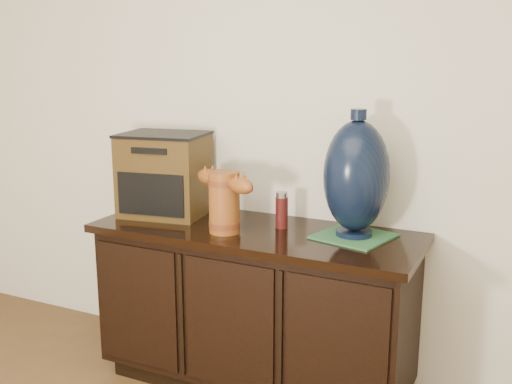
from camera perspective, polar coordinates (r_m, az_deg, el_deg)
The scene contains 6 objects.
sideboard at distance 2.78m, azimuth -0.09°, elevation -10.84°, with size 1.46×0.56×0.75m.
terracotta_vessel at distance 2.57m, azimuth -3.03°, elevation -0.61°, with size 0.37×0.22×0.27m.
tv_radio at distance 2.89m, azimuth -8.70°, elevation 1.69°, with size 0.43×0.37×0.39m.
green_mat at distance 2.57m, azimuth 9.31°, elevation -4.16°, with size 0.28×0.28×0.01m, color #2C6338.
lamp_base at distance 2.51m, azimuth 9.52°, elevation 1.45°, with size 0.33×0.33×0.53m.
spray_can at distance 2.65m, azimuth 2.46°, elevation -1.75°, with size 0.06×0.06×0.16m.
Camera 1 is at (1.10, -0.07, 1.50)m, focal length 42.00 mm.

